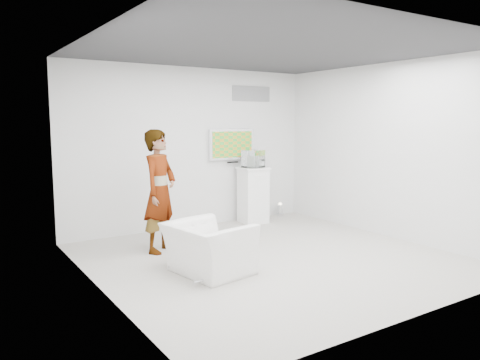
{
  "coord_description": "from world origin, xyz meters",
  "views": [
    {
      "loc": [
        -4.05,
        -5.38,
        2.02
      ],
      "look_at": [
        -0.15,
        0.6,
        1.11
      ],
      "focal_mm": 35.0,
      "sensor_mm": 36.0,
      "label": 1
    }
  ],
  "objects_px": {
    "tv": "(231,144)",
    "pedestal": "(253,195)",
    "person": "(160,191)",
    "floor_uplight": "(280,209)",
    "armchair": "(208,248)"
  },
  "relations": [
    {
      "from": "armchair",
      "to": "person",
      "type": "bearing_deg",
      "value": -5.07
    },
    {
      "from": "tv",
      "to": "person",
      "type": "bearing_deg",
      "value": -149.26
    },
    {
      "from": "person",
      "to": "floor_uplight",
      "type": "bearing_deg",
      "value": -17.31
    },
    {
      "from": "person",
      "to": "armchair",
      "type": "height_order",
      "value": "person"
    },
    {
      "from": "person",
      "to": "pedestal",
      "type": "height_order",
      "value": "person"
    },
    {
      "from": "floor_uplight",
      "to": "pedestal",
      "type": "bearing_deg",
      "value": -166.36
    },
    {
      "from": "person",
      "to": "floor_uplight",
      "type": "height_order",
      "value": "person"
    },
    {
      "from": "tv",
      "to": "armchair",
      "type": "bearing_deg",
      "value": -127.51
    },
    {
      "from": "armchair",
      "to": "floor_uplight",
      "type": "bearing_deg",
      "value": -61.27
    },
    {
      "from": "person",
      "to": "pedestal",
      "type": "bearing_deg",
      "value": -15.34
    },
    {
      "from": "tv",
      "to": "pedestal",
      "type": "relative_size",
      "value": 0.91
    },
    {
      "from": "armchair",
      "to": "pedestal",
      "type": "xyz_separation_m",
      "value": [
        2.28,
        2.26,
        0.21
      ]
    },
    {
      "from": "pedestal",
      "to": "tv",
      "type": "bearing_deg",
      "value": 137.55
    },
    {
      "from": "tv",
      "to": "floor_uplight",
      "type": "xyz_separation_m",
      "value": [
        1.16,
        -0.09,
        -1.42
      ]
    },
    {
      "from": "tv",
      "to": "floor_uplight",
      "type": "bearing_deg",
      "value": -4.3
    }
  ]
}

